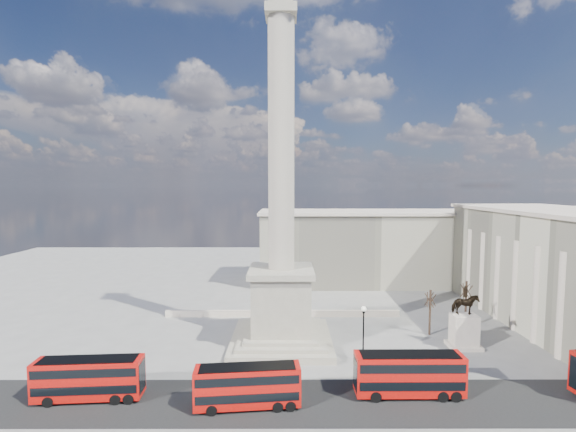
# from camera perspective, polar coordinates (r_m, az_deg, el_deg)

# --- Properties ---
(ground) EXTENTS (180.00, 180.00, 0.00)m
(ground) POSITION_cam_1_polar(r_m,az_deg,el_deg) (53.21, -1.06, -20.35)
(ground) COLOR gray
(ground) RESTS_ON ground
(asphalt_road) EXTENTS (120.00, 9.00, 0.01)m
(asphalt_road) POSITION_cam_1_polar(r_m,az_deg,el_deg) (44.52, 5.85, -25.67)
(asphalt_road) COLOR black
(asphalt_road) RESTS_ON ground
(nelsons_column) EXTENTS (14.00, 14.00, 49.85)m
(nelsons_column) POSITION_cam_1_polar(r_m,az_deg,el_deg) (54.11, -0.99, -5.55)
(nelsons_column) COLOR #AAA38E
(nelsons_column) RESTS_ON ground
(balustrade_wall) EXTENTS (40.00, 0.60, 1.10)m
(balustrade_wall) POSITION_cam_1_polar(r_m,az_deg,el_deg) (67.88, -0.83, -14.24)
(balustrade_wall) COLOR beige
(balustrade_wall) RESTS_ON ground
(building_east) EXTENTS (19.00, 46.00, 18.60)m
(building_east) POSITION_cam_1_polar(r_m,az_deg,el_deg) (74.26, 36.67, -6.51)
(building_east) COLOR beige
(building_east) RESTS_ON ground
(building_northeast) EXTENTS (51.00, 17.00, 16.60)m
(building_northeast) POSITION_cam_1_polar(r_m,az_deg,el_deg) (91.41, 12.04, -4.43)
(building_northeast) COLOR beige
(building_northeast) RESTS_ON ground
(red_bus_a) EXTENTS (11.02, 3.22, 4.41)m
(red_bus_a) POSITION_cam_1_polar(r_m,az_deg,el_deg) (48.22, -27.32, -20.58)
(red_bus_a) COLOR red
(red_bus_a) RESTS_ON ground
(red_bus_b) EXTENTS (10.76, 3.39, 4.29)m
(red_bus_b) POSITION_cam_1_polar(r_m,az_deg,el_deg) (42.53, -5.89, -23.75)
(red_bus_b) COLOR red
(red_bus_b) RESTS_ON ground
(red_bus_c) EXTENTS (11.42, 2.76, 4.62)m
(red_bus_c) POSITION_cam_1_polar(r_m,az_deg,el_deg) (46.00, 17.56, -21.40)
(red_bus_c) COLOR red
(red_bus_c) RESTS_ON ground
(victorian_lamp) EXTENTS (0.62, 0.62, 7.21)m
(victorian_lamp) POSITION_cam_1_polar(r_m,az_deg,el_deg) (51.60, 11.11, -16.14)
(victorian_lamp) COLOR black
(victorian_lamp) RESTS_ON ground
(equestrian_statue) EXTENTS (4.22, 3.16, 8.73)m
(equestrian_statue) POSITION_cam_1_polar(r_m,az_deg,el_deg) (60.31, 24.65, -14.59)
(equestrian_statue) COLOR beige
(equestrian_statue) RESTS_ON ground
(bare_tree_mid) EXTENTS (1.90, 1.90, 7.19)m
(bare_tree_mid) POSITION_cam_1_polar(r_m,az_deg,el_deg) (62.49, 20.34, -11.28)
(bare_tree_mid) COLOR #332319
(bare_tree_mid) RESTS_ON ground
(bare_tree_far) EXTENTS (1.94, 1.94, 7.93)m
(bare_tree_far) POSITION_cam_1_polar(r_m,az_deg,el_deg) (67.09, 24.91, -9.82)
(bare_tree_far) COLOR #332319
(bare_tree_far) RESTS_ON ground
(pedestrian_walking) EXTENTS (0.69, 0.62, 1.57)m
(pedestrian_walking) POSITION_cam_1_polar(r_m,az_deg,el_deg) (49.03, 17.69, -21.83)
(pedestrian_walking) COLOR black
(pedestrian_walking) RESTS_ON ground
(pedestrian_standing) EXTENTS (1.11, 0.99, 1.88)m
(pedestrian_standing) POSITION_cam_1_polar(r_m,az_deg,el_deg) (52.31, 24.16, -20.08)
(pedestrian_standing) COLOR black
(pedestrian_standing) RESTS_ON ground
(pedestrian_crossing) EXTENTS (1.06, 1.03, 1.78)m
(pedestrian_crossing) POSITION_cam_1_polar(r_m,az_deg,el_deg) (51.81, 11.80, -20.08)
(pedestrian_crossing) COLOR black
(pedestrian_crossing) RESTS_ON ground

